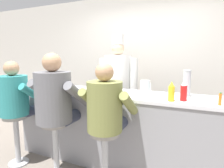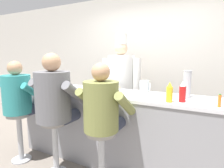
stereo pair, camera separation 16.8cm
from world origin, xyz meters
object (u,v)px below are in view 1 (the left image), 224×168
coffee_mug_white (55,84)px  cup_stack_steel (187,83)px  breakfast_plate (53,88)px  diner_seated_teal (16,99)px  hot_sauce_bottle_orange (220,99)px  coffee_mug_tan (115,89)px  mustard_bottle_yellow (171,92)px  cook_in_whites_near (118,83)px  diner_seated_grey (56,100)px  ketchup_bottle_red (184,91)px  diner_seated_olive (106,110)px  cereal_bowl (40,87)px  water_pitcher_clear (145,88)px

coffee_mug_white → cup_stack_steel: 1.97m
breakfast_plate → diner_seated_teal: bearing=-123.8°
hot_sauce_bottle_orange → coffee_mug_white: hot_sauce_bottle_orange is taller
diner_seated_teal → breakfast_plate: bearing=56.2°
breakfast_plate → coffee_mug_tan: coffee_mug_tan is taller
mustard_bottle_yellow → cup_stack_steel: cup_stack_steel is taller
coffee_mug_tan → cook_in_whites_near: (-0.27, 0.76, -0.03)m
mustard_bottle_yellow → cook_in_whites_near: size_ratio=0.12×
cup_stack_steel → diner_seated_grey: bearing=-155.6°
coffee_mug_tan → cup_stack_steel: 0.92m
ketchup_bottle_red → cook_in_whites_near: 1.48m
diner_seated_grey → diner_seated_olive: 0.68m
coffee_mug_white → cereal_bowl: bearing=-131.2°
ketchup_bottle_red → cook_in_whites_near: size_ratio=0.12×
ketchup_bottle_red → cereal_bowl: (-2.10, -0.00, -0.08)m
coffee_mug_tan → diner_seated_teal: (-1.23, -0.58, -0.13)m
coffee_mug_tan → breakfast_plate: bearing=-170.2°
coffee_mug_tan → mustard_bottle_yellow: bearing=-16.5°
water_pitcher_clear → diner_seated_teal: bearing=-160.8°
cup_stack_steel → diner_seated_olive: diner_seated_olive is taller
water_pitcher_clear → cereal_bowl: bearing=-174.9°
hot_sauce_bottle_orange → coffee_mug_tan: size_ratio=0.98×
diner_seated_grey → mustard_bottle_yellow: bearing=14.9°
cereal_bowl → diner_seated_olive: 1.42m
hot_sauce_bottle_orange → cup_stack_steel: size_ratio=0.40×
hot_sauce_bottle_orange → diner_seated_olive: 1.17m
hot_sauce_bottle_orange → diner_seated_teal: 2.50m
water_pitcher_clear → hot_sauce_bottle_orange: bearing=-13.8°
coffee_mug_white → diner_seated_teal: diner_seated_teal is taller
breakfast_plate → diner_seated_grey: 0.58m
breakfast_plate → coffee_mug_tan: 0.96m
coffee_mug_tan → cook_in_whites_near: bearing=109.3°
water_pitcher_clear → cup_stack_steel: 0.51m
diner_seated_olive → diner_seated_teal: bearing=180.0°
diner_seated_grey → cup_stack_steel: bearing=24.4°
hot_sauce_bottle_orange → coffee_mug_white: size_ratio=1.02×
cereal_bowl → diner_seated_olive: bearing=-17.7°
cereal_bowl → breakfast_plate: bearing=-2.2°
coffee_mug_tan → coffee_mug_white: (-1.05, 0.02, -0.00)m
cup_stack_steel → diner_seated_teal: bearing=-162.7°
ketchup_bottle_red → cereal_bowl: size_ratio=1.44×
diner_seated_teal → water_pitcher_clear: bearing=19.2°
coffee_mug_tan → coffee_mug_white: coffee_mug_tan is taller
water_pitcher_clear → cook_in_whites_near: size_ratio=0.10×
coffee_mug_tan → diner_seated_grey: bearing=-133.4°
breakfast_plate → hot_sauce_bottle_orange: bearing=-1.2°
cook_in_whites_near → ketchup_bottle_red: bearing=-38.3°
water_pitcher_clear → breakfast_plate: bearing=-173.5°
water_pitcher_clear → cup_stack_steel: cup_stack_steel is taller
mustard_bottle_yellow → breakfast_plate: bearing=177.9°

